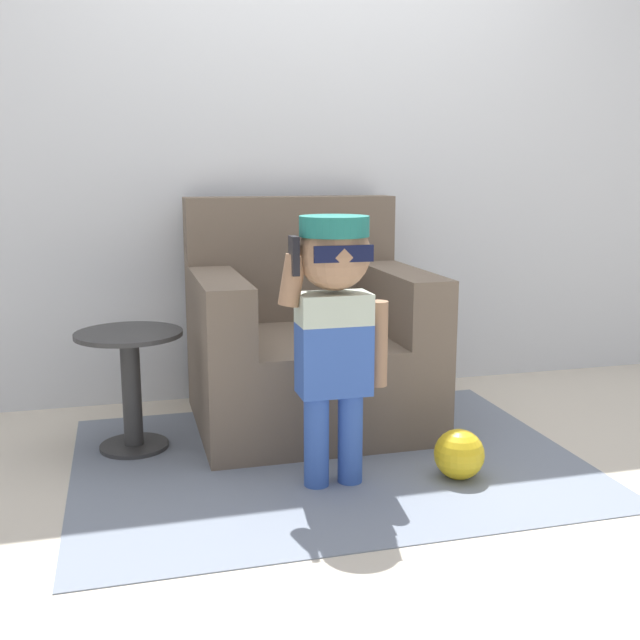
{
  "coord_description": "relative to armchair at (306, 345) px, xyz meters",
  "views": [
    {
      "loc": [
        -0.9,
        -3.02,
        1.11
      ],
      "look_at": [
        -0.16,
        -0.26,
        0.54
      ],
      "focal_mm": 42.0,
      "sensor_mm": 36.0,
      "label": 1
    }
  ],
  "objects": [
    {
      "name": "wall_back",
      "position": [
        0.12,
        0.48,
        0.95
      ],
      "size": [
        10.0,
        0.05,
        2.6
      ],
      "color": "silver",
      "rests_on": "ground_plane"
    },
    {
      "name": "toy_ball",
      "position": [
        0.38,
        -0.79,
        -0.25
      ],
      "size": [
        0.18,
        0.18,
        0.18
      ],
      "color": "yellow",
      "rests_on": "ground_plane"
    },
    {
      "name": "armchair",
      "position": [
        0.0,
        0.0,
        0.0
      ],
      "size": [
        0.98,
        0.9,
        0.99
      ],
      "color": "#6B5B4C",
      "rests_on": "ground_plane"
    },
    {
      "name": "rug",
      "position": [
        -0.04,
        -0.5,
        -0.34
      ],
      "size": [
        1.92,
        1.44,
        0.01
      ],
      "color": "gray",
      "rests_on": "ground_plane"
    },
    {
      "name": "ground_plane",
      "position": [
        0.12,
        -0.13,
        -0.35
      ],
      "size": [
        10.0,
        10.0,
        0.0
      ],
      "primitive_type": "plane",
      "color": "beige"
    },
    {
      "name": "side_table",
      "position": [
        -0.76,
        -0.18,
        -0.05
      ],
      "size": [
        0.42,
        0.42,
        0.49
      ],
      "color": "#333333",
      "rests_on": "ground_plane"
    },
    {
      "name": "person_child",
      "position": [
        -0.08,
        -0.72,
        0.3
      ],
      "size": [
        0.39,
        0.29,
        0.96
      ],
      "color": "#3356AD",
      "rests_on": "ground_plane"
    }
  ]
}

